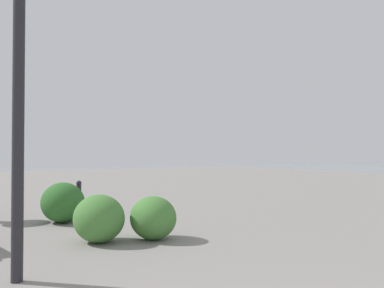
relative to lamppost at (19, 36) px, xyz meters
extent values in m
cylinder|color=#232328|center=(0.00, 0.00, -0.76)|extent=(0.14, 0.14, 4.38)
cylinder|color=#232328|center=(4.80, -2.03, -2.58)|extent=(0.12, 0.12, 0.75)
sphere|color=#232328|center=(4.80, -2.03, -2.16)|extent=(0.13, 0.13, 0.13)
ellipsoid|color=#477F38|center=(1.34, -2.42, -2.57)|extent=(0.90, 0.81, 0.77)
ellipsoid|color=#2D6628|center=(3.93, -1.44, -2.51)|extent=(1.04, 0.94, 0.88)
ellipsoid|color=#477F38|center=(1.59, -1.51, -2.54)|extent=(0.96, 0.87, 0.82)
camera|label=1|loc=(-5.28, 0.69, -1.41)|focal=38.21mm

